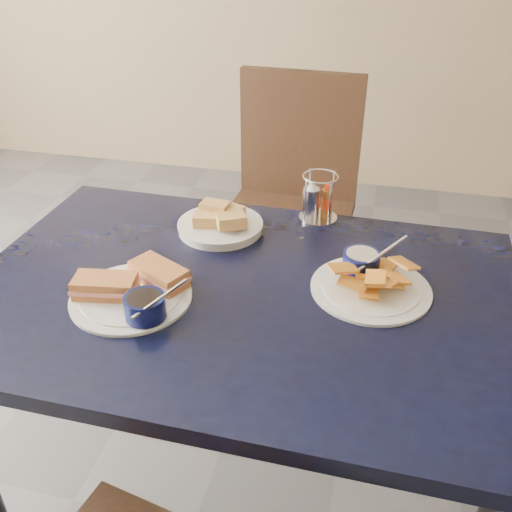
% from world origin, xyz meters
% --- Properties ---
extents(dining_table, '(1.30, 0.88, 0.75)m').
position_xyz_m(dining_table, '(0.11, 0.15, 0.69)').
color(dining_table, black).
rests_on(dining_table, ground).
extents(chair_far, '(0.49, 0.47, 1.00)m').
position_xyz_m(chair_far, '(0.06, 1.10, 0.57)').
color(chair_far, black).
rests_on(chair_far, ground).
extents(sandwich_plate, '(0.30, 0.28, 0.12)m').
position_xyz_m(sandwich_plate, '(-0.11, 0.05, 0.77)').
color(sandwich_plate, white).
rests_on(sandwich_plate, dining_table).
extents(plantain_plate, '(0.28, 0.28, 0.12)m').
position_xyz_m(plantain_plate, '(0.40, 0.23, 0.77)').
color(plantain_plate, white).
rests_on(plantain_plate, dining_table).
extents(bread_basket, '(0.23, 0.23, 0.07)m').
position_xyz_m(bread_basket, '(-0.01, 0.41, 0.77)').
color(bread_basket, white).
rests_on(bread_basket, dining_table).
extents(condiment_caddy, '(0.11, 0.11, 0.14)m').
position_xyz_m(condiment_caddy, '(0.23, 0.55, 0.81)').
color(condiment_caddy, silver).
rests_on(condiment_caddy, dining_table).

